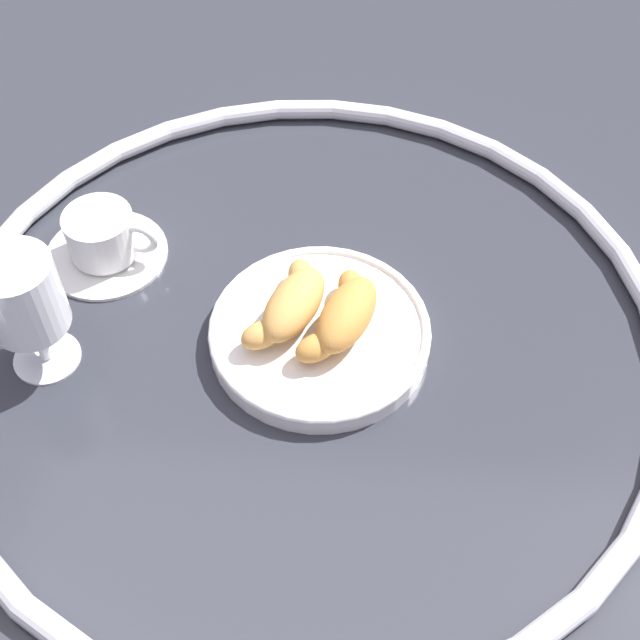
# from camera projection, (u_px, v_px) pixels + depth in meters

# --- Properties ---
(ground_plane) EXTENTS (2.20, 2.20, 0.00)m
(ground_plane) POSITION_uv_depth(u_px,v_px,m) (305.00, 339.00, 0.89)
(ground_plane) COLOR #2D3038
(table_chrome_rim) EXTENTS (0.75, 0.75, 0.02)m
(table_chrome_rim) POSITION_uv_depth(u_px,v_px,m) (304.00, 332.00, 0.88)
(table_chrome_rim) COLOR silver
(table_chrome_rim) RESTS_ON ground_plane
(pastry_plate) EXTENTS (0.23, 0.23, 0.02)m
(pastry_plate) POSITION_uv_depth(u_px,v_px,m) (320.00, 330.00, 0.88)
(pastry_plate) COLOR white
(pastry_plate) RESTS_ON ground_plane
(croissant_large) EXTENTS (0.13, 0.09, 0.04)m
(croissant_large) POSITION_uv_depth(u_px,v_px,m) (344.00, 316.00, 0.85)
(croissant_large) COLOR #CC893D
(croissant_large) RESTS_ON pastry_plate
(croissant_small) EXTENTS (0.13, 0.09, 0.04)m
(croissant_small) POSITION_uv_depth(u_px,v_px,m) (291.00, 305.00, 0.86)
(croissant_small) COLOR #D6994C
(croissant_small) RESTS_ON pastry_plate
(coffee_cup_near) EXTENTS (0.14, 0.14, 0.06)m
(coffee_cup_near) POSITION_uv_depth(u_px,v_px,m) (104.00, 240.00, 0.94)
(coffee_cup_near) COLOR white
(coffee_cup_near) RESTS_ON ground_plane
(juice_glass_left) EXTENTS (0.08, 0.08, 0.14)m
(juice_glass_left) POSITION_uv_depth(u_px,v_px,m) (23.00, 300.00, 0.80)
(juice_glass_left) COLOR white
(juice_glass_left) RESTS_ON ground_plane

